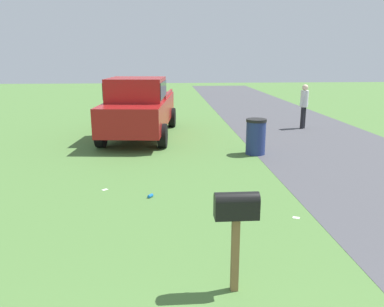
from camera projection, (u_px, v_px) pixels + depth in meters
mailbox at (236, 213)px, 4.52m from camera, size 0.22×0.52×1.28m
pickup_truck at (139, 106)px, 13.44m from camera, size 5.70×2.64×2.09m
trash_bin at (256, 137)px, 11.19m from camera, size 0.59×0.59×1.04m
pedestrian at (304, 103)px, 15.02m from camera, size 0.38×0.46×1.72m
litter_can_midfield_b at (150, 196)px, 7.86m from camera, size 0.14×0.12×0.07m
litter_wrapper_by_mailbox at (105, 190)px, 8.31m from camera, size 0.14×0.15×0.01m
litter_wrapper_near_hydrant at (296, 218)px, 6.88m from camera, size 0.13×0.14×0.01m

